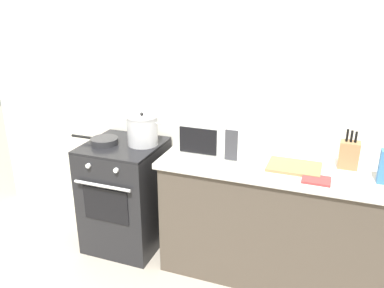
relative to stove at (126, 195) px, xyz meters
The scene contains 10 objects.
back_wall 1.09m from the stove, 29.72° to the left, with size 4.40×0.10×2.50m, color silver.
lower_cabinet_right 1.25m from the stove, ahead, with size 1.64×0.56×0.88m, color #4C4238.
countertop_right 1.33m from the stove, ahead, with size 1.70×0.60×0.04m, color beige.
stove is the anchor object (origin of this frame).
stock_pot 0.60m from the stove, 20.41° to the left, with size 0.33×0.25×0.27m.
frying_pan 0.51m from the stove, 163.27° to the right, with size 0.42×0.22×0.05m.
microwave 0.97m from the stove, ahead, with size 0.50×0.37×0.30m.
cutting_board 1.43m from the stove, ahead, with size 0.36×0.26×0.02m, color #997047.
knife_block 1.80m from the stove, ahead, with size 0.13×0.10×0.28m.
oven_mitt 1.59m from the stove, ahead, with size 0.18×0.14×0.02m, color #993333.
Camera 1 is at (1.22, -2.00, 2.03)m, focal length 36.98 mm.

